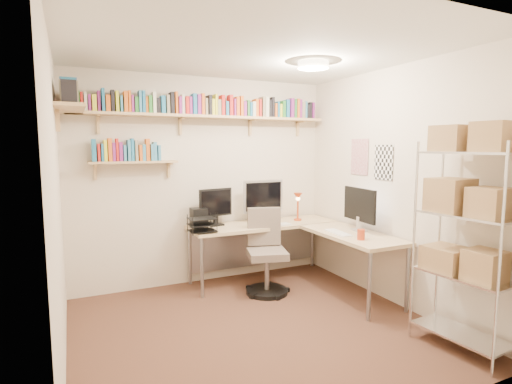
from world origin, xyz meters
The scene contains 6 objects.
ground centered at (0.00, 0.00, 0.00)m, with size 3.20×3.20×0.00m, color #48271E.
room_shell centered at (0.00, 0.00, 1.55)m, with size 3.24×3.04×2.52m.
wall_shelves centered at (-0.39, 1.30, 2.03)m, with size 3.12×1.09×0.80m.
corner_desk centered at (0.70, 0.94, 0.71)m, with size 1.92×1.84×1.25m.
office_chair centered at (0.50, 0.80, 0.40)m, with size 0.53×0.54×0.96m.
wire_rack centered at (1.36, -1.04, 1.17)m, with size 0.43×0.77×1.86m.
Camera 1 is at (-1.50, -3.19, 1.68)m, focal length 28.00 mm.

